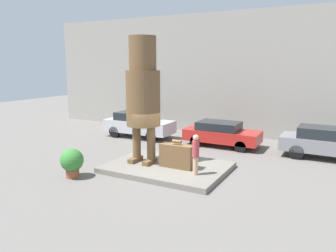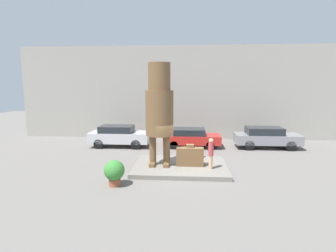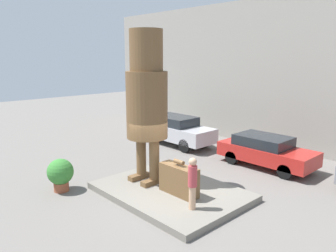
# 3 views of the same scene
# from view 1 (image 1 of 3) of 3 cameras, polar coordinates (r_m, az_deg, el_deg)

# --- Properties ---
(ground_plane) EXTENTS (60.00, 60.00, 0.00)m
(ground_plane) POSITION_cam_1_polar(r_m,az_deg,el_deg) (14.48, -0.11, -7.64)
(ground_plane) COLOR slate
(pedestal) EXTENTS (5.08, 3.72, 0.23)m
(pedestal) POSITION_cam_1_polar(r_m,az_deg,el_deg) (14.44, -0.11, -7.21)
(pedestal) COLOR slate
(pedestal) RESTS_ON ground_plane
(building_backdrop) EXTENTS (28.00, 0.60, 7.81)m
(building_backdrop) POSITION_cam_1_polar(r_m,az_deg,el_deg) (21.66, 10.79, 8.81)
(building_backdrop) COLOR gray
(building_backdrop) RESTS_ON ground_plane
(statue_figure) EXTENTS (1.49, 1.49, 5.51)m
(statue_figure) POSITION_cam_1_polar(r_m,az_deg,el_deg) (14.27, -4.37, 6.22)
(statue_figure) COLOR brown
(statue_figure) RESTS_ON pedestal
(giant_suitcase) EXTENTS (1.47, 0.49, 1.21)m
(giant_suitcase) POSITION_cam_1_polar(r_m,az_deg,el_deg) (13.94, 1.55, -5.21)
(giant_suitcase) COLOR brown
(giant_suitcase) RESTS_ON pedestal
(tourist) EXTENTS (0.28, 0.28, 1.63)m
(tourist) POSITION_cam_1_polar(r_m,az_deg,el_deg) (12.97, 4.84, -4.70)
(tourist) COLOR tan
(tourist) RESTS_ON pedestal
(parked_car_silver) EXTENTS (4.39, 1.75, 1.59)m
(parked_car_silver) POSITION_cam_1_polar(r_m,az_deg,el_deg) (20.69, -5.15, 0.37)
(parked_car_silver) COLOR #B7B7BC
(parked_car_silver) RESTS_ON ground_plane
(parked_car_red) EXTENTS (4.17, 1.76, 1.38)m
(parked_car_red) POSITION_cam_1_polar(r_m,az_deg,el_deg) (18.62, 9.26, -1.25)
(parked_car_red) COLOR #B2231E
(parked_car_red) RESTS_ON ground_plane
(parked_car_grey) EXTENTS (4.58, 1.73, 1.55)m
(parked_car_grey) POSITION_cam_1_polar(r_m,az_deg,el_deg) (17.69, 26.27, -2.57)
(parked_car_grey) COLOR gray
(parked_car_grey) RESTS_ON ground_plane
(planter_pot) EXTENTS (0.94, 0.94, 1.21)m
(planter_pot) POSITION_cam_1_polar(r_m,az_deg,el_deg) (13.91, -16.39, -5.94)
(planter_pot) COLOR brown
(planter_pot) RESTS_ON ground_plane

